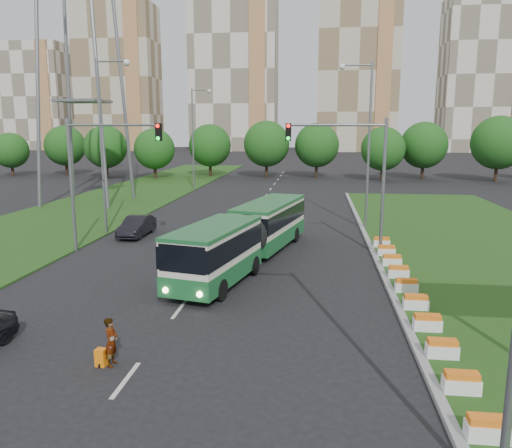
# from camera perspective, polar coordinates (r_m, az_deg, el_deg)

# --- Properties ---
(ground) EXTENTS (360.00, 360.00, 0.00)m
(ground) POSITION_cam_1_polar(r_m,az_deg,el_deg) (20.77, -0.60, -10.05)
(ground) COLOR black
(ground) RESTS_ON ground
(grass_median) EXTENTS (14.00, 60.00, 0.15)m
(grass_median) POSITION_cam_1_polar(r_m,az_deg,el_deg) (30.09, 27.06, -4.46)
(grass_median) COLOR #234E16
(grass_median) RESTS_ON ground
(median_kerb) EXTENTS (0.30, 60.00, 0.18)m
(median_kerb) POSITION_cam_1_polar(r_m,az_deg,el_deg) (28.42, 13.77, -4.38)
(median_kerb) COLOR gray
(median_kerb) RESTS_ON ground
(left_verge) EXTENTS (12.00, 110.00, 0.10)m
(left_verge) POSITION_cam_1_polar(r_m,az_deg,el_deg) (49.31, -17.85, 1.77)
(left_verge) COLOR #234E16
(left_verge) RESTS_ON ground
(lane_markings) EXTENTS (0.20, 100.00, 0.01)m
(lane_markings) POSITION_cam_1_polar(r_m,az_deg,el_deg) (40.31, -1.15, 0.28)
(lane_markings) COLOR beige
(lane_markings) RESTS_ON ground
(flower_planters) EXTENTS (1.10, 20.30, 0.60)m
(flower_planters) POSITION_cam_1_polar(r_m,az_deg,el_deg) (22.64, 17.27, -7.55)
(flower_planters) COLOR white
(flower_planters) RESTS_ON grass_median
(traffic_mast_median) EXTENTS (5.76, 0.32, 8.00)m
(traffic_mast_median) POSITION_cam_1_polar(r_m,az_deg,el_deg) (29.39, 11.30, 6.64)
(traffic_mast_median) COLOR slate
(traffic_mast_median) RESTS_ON ground
(traffic_mast_left) EXTENTS (5.76, 0.32, 8.00)m
(traffic_mast_left) POSITION_cam_1_polar(r_m,az_deg,el_deg) (31.11, -17.80, 6.56)
(traffic_mast_left) COLOR slate
(traffic_mast_left) RESTS_ON ground
(street_lamps) EXTENTS (36.00, 60.00, 12.00)m
(street_lamps) POSITION_cam_1_polar(r_m,az_deg,el_deg) (29.78, -3.90, 8.13)
(street_lamps) COLOR slate
(street_lamps) RESTS_ON ground
(tree_line) EXTENTS (120.00, 8.00, 9.00)m
(tree_line) POSITION_cam_1_polar(r_m,az_deg,el_deg) (74.66, 12.72, 8.39)
(tree_line) COLOR #164F15
(tree_line) RESTS_ON ground
(apartment_tower_west) EXTENTS (26.00, 15.00, 48.00)m
(apartment_tower_west) POSITION_cam_1_polar(r_m,az_deg,el_deg) (182.96, -15.44, 15.72)
(apartment_tower_west) COLOR beige
(apartment_tower_west) RESTS_ON ground
(apartment_tower_cwest) EXTENTS (28.00, 15.00, 52.00)m
(apartment_tower_cwest) POSITION_cam_1_polar(r_m,az_deg,el_deg) (172.46, -2.49, 17.07)
(apartment_tower_cwest) COLOR beige
(apartment_tower_cwest) RESTS_ON ground
(apartment_tower_ceast) EXTENTS (25.00, 15.00, 50.00)m
(apartment_tower_ceast) POSITION_cam_1_polar(r_m,az_deg,el_deg) (170.60, 11.48, 16.60)
(apartment_tower_ceast) COLOR beige
(apartment_tower_ceast) RESTS_ON ground
(apartment_tower_east) EXTENTS (27.00, 15.00, 47.00)m
(apartment_tower_east) POSITION_cam_1_polar(r_m,az_deg,el_deg) (177.91, 24.88, 15.11)
(apartment_tower_east) COLOR beige
(apartment_tower_east) RESTS_ON ground
(midrise_west) EXTENTS (22.00, 14.00, 36.00)m
(midrise_west) POSITION_cam_1_polar(r_m,az_deg,el_deg) (195.60, -23.73, 13.10)
(midrise_west) COLOR beige
(midrise_west) RESTS_ON ground
(articulated_bus) EXTENTS (2.42, 15.51, 2.55)m
(articulated_bus) POSITION_cam_1_polar(r_m,az_deg,el_deg) (27.80, -1.19, -1.27)
(articulated_bus) COLOR beige
(articulated_bus) RESTS_ON ground
(car_left_far) EXTENTS (1.53, 4.24, 1.39)m
(car_left_far) POSITION_cam_1_polar(r_m,az_deg,el_deg) (35.78, -13.47, -0.24)
(car_left_far) COLOR black
(car_left_far) RESTS_ON ground
(pedestrian) EXTENTS (0.38, 0.58, 1.58)m
(pedestrian) POSITION_cam_1_polar(r_m,az_deg,el_deg) (16.82, -16.21, -12.80)
(pedestrian) COLOR gray
(pedestrian) RESTS_ON ground
(shopping_trolley) EXTENTS (0.33, 0.35, 0.57)m
(shopping_trolley) POSITION_cam_1_polar(r_m,az_deg,el_deg) (17.07, -17.28, -14.36)
(shopping_trolley) COLOR orange
(shopping_trolley) RESTS_ON ground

